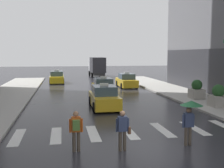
{
  "coord_description": "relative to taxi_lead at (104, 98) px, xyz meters",
  "views": [
    {
      "loc": [
        -3.26,
        -10.23,
        3.9
      ],
      "look_at": [
        0.06,
        8.0,
        1.89
      ],
      "focal_mm": 44.16,
      "sensor_mm": 36.0,
      "label": 1
    }
  ],
  "objects": [
    {
      "name": "ground_plane",
      "position": [
        0.28,
        -9.38,
        -0.72
      ],
      "size": [
        160.0,
        160.0,
        0.0
      ],
      "primitive_type": "plane",
      "color": "#26262B"
    },
    {
      "name": "crosswalk_markings",
      "position": [
        0.28,
        -6.38,
        -0.72
      ],
      "size": [
        11.3,
        2.8,
        0.01
      ],
      "color": "silver",
      "rests_on": "ground"
    },
    {
      "name": "taxi_lead",
      "position": [
        0.0,
        0.0,
        0.0
      ],
      "size": [
        1.93,
        4.54,
        1.8
      ],
      "color": "gold",
      "rests_on": "ground"
    },
    {
      "name": "taxi_second",
      "position": [
        0.88,
        6.29,
        0.0
      ],
      "size": [
        1.95,
        4.55,
        1.8
      ],
      "color": "gold",
      "rests_on": "ground"
    },
    {
      "name": "taxi_third",
      "position": [
        4.53,
        11.99,
        0.0
      ],
      "size": [
        1.94,
        4.54,
        1.8
      ],
      "color": "gold",
      "rests_on": "ground"
    },
    {
      "name": "taxi_fourth",
      "position": [
        -3.69,
        18.21,
        0.0
      ],
      "size": [
        1.96,
        4.55,
        1.8
      ],
      "color": "yellow",
      "rests_on": "ground"
    },
    {
      "name": "box_truck",
      "position": [
        2.97,
        27.6,
        1.13
      ],
      "size": [
        2.3,
        7.55,
        3.35
      ],
      "color": "#2D2D2D",
      "rests_on": "ground"
    },
    {
      "name": "pedestrian_with_umbrella",
      "position": [
        2.35,
        -8.92,
        0.79
      ],
      "size": [
        0.96,
        0.96,
        1.94
      ],
      "color": "#473D33",
      "rests_on": "ground"
    },
    {
      "name": "pedestrian_with_backpack",
      "position": [
        -2.47,
        -8.85,
        0.25
      ],
      "size": [
        0.55,
        0.43,
        1.65
      ],
      "color": "#473D33",
      "rests_on": "ground"
    },
    {
      "name": "pedestrian_with_handbag",
      "position": [
        -0.61,
        -9.07,
        0.21
      ],
      "size": [
        0.6,
        0.24,
        1.65
      ],
      "color": "#473D33",
      "rests_on": "ground"
    },
    {
      "name": "planter_near_corner",
      "position": [
        8.02,
        -1.81,
        0.15
      ],
      "size": [
        1.1,
        1.1,
        1.6
      ],
      "color": "#A8A399",
      "rests_on": "curb_right"
    },
    {
      "name": "planter_mid_block",
      "position": [
        8.27,
        1.9,
        0.15
      ],
      "size": [
        1.1,
        1.1,
        1.6
      ],
      "color": "#A8A399",
      "rests_on": "curb_right"
    }
  ]
}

